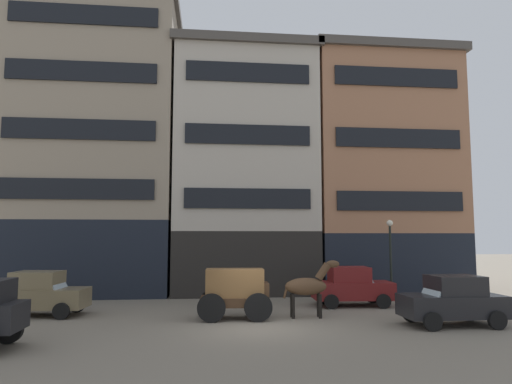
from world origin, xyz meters
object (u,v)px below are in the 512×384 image
fire_hydrant_curbside (439,293)px  draft_horse (308,286)px  sedan_parked_curb (352,286)px  streetlamp_curbside (390,248)px  sedan_dark (453,301)px  sedan_light (40,294)px  cargo_wagon (236,290)px

fire_hydrant_curbside → draft_horse: bearing=-153.8°
sedan_parked_curb → streetlamp_curbside: 3.35m
sedan_dark → sedan_light: bearing=166.9°
sedan_light → fire_hydrant_curbside: bearing=6.7°
streetlamp_curbside → cargo_wagon: bearing=-153.5°
draft_horse → cargo_wagon: bearing=180.0°
draft_horse → sedan_parked_curb: 3.88m
draft_horse → sedan_parked_curb: bearing=45.4°
cargo_wagon → fire_hydrant_curbside: (10.53, 3.72, -0.72)m
streetlamp_curbside → fire_hydrant_curbside: bearing=-8.8°
streetlamp_curbside → sedan_parked_curb: bearing=-152.1°
draft_horse → sedan_parked_curb: size_ratio=0.62×
sedan_dark → sedan_parked_curb: 5.41m
draft_horse → streetlamp_curbside: bearing=38.0°
sedan_dark → streetlamp_curbside: 6.51m
sedan_parked_curb → fire_hydrant_curbside: size_ratio=4.56×
cargo_wagon → sedan_dark: bearing=-15.4°
sedan_light → sedan_parked_curb: 13.77m
draft_horse → fire_hydrant_curbside: 8.49m
streetlamp_curbside → fire_hydrant_curbside: streetlamp_curbside is taller
sedan_light → cargo_wagon: bearing=-10.8°
sedan_light → sedan_parked_curb: (13.72, 1.22, 0.00)m
draft_horse → sedan_light: bearing=172.1°
fire_hydrant_curbside → streetlamp_curbside: bearing=171.2°
cargo_wagon → sedan_parked_curb: size_ratio=0.78×
sedan_parked_curb → fire_hydrant_curbside: sedan_parked_curb is taller
cargo_wagon → sedan_parked_curb: bearing=25.9°
cargo_wagon → sedan_light: (-8.05, 1.53, -0.23)m
cargo_wagon → sedan_parked_curb: 6.30m
sedan_parked_curb → fire_hydrant_curbside: bearing=11.3°
cargo_wagon → streetlamp_curbside: size_ratio=0.72×
sedan_light → sedan_parked_curb: size_ratio=1.01×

